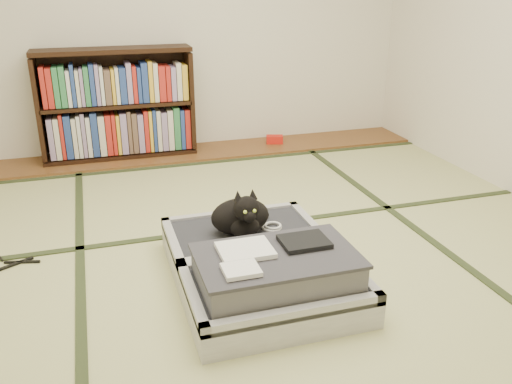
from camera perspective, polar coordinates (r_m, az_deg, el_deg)
name	(u,v)px	position (r m, az deg, el deg)	size (l,w,h in m)	color
floor	(266,256)	(3.07, 1.05, -6.77)	(4.50, 4.50, 0.00)	#BFBF7F
wood_strip	(196,152)	(4.86, -6.35, 4.19)	(4.00, 0.50, 0.02)	brown
red_item	(275,139)	(5.06, 1.97, 5.56)	(0.15, 0.09, 0.07)	red
tatami_borders	(242,220)	(3.49, -1.49, -3.01)	(4.00, 4.50, 0.01)	#2D381E
bookcase	(117,106)	(4.74, -14.40, 8.74)	(1.27, 0.29, 0.92)	black
suitcase	(262,267)	(2.73, 0.59, -7.87)	(0.83, 1.10, 0.33)	silver
cat	(242,216)	(2.90, -1.50, -2.58)	(0.37, 0.37, 0.30)	black
cable_coil	(272,227)	(3.02, 1.70, -3.66)	(0.11, 0.11, 0.03)	white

